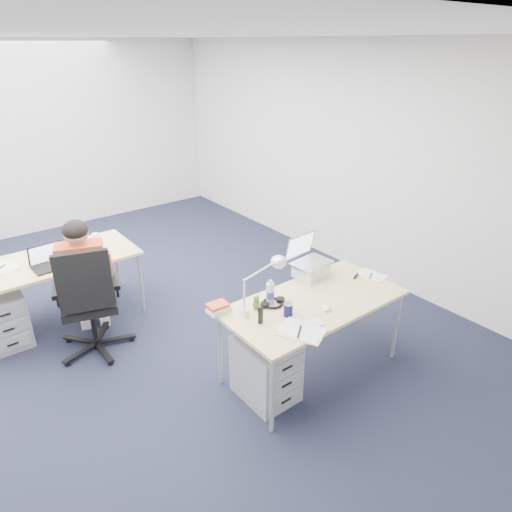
{
  "coord_description": "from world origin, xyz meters",
  "views": [
    {
      "loc": [
        -1.4,
        -3.96,
        2.74
      ],
      "look_at": [
        1.06,
        -0.78,
        0.85
      ],
      "focal_mm": 32.0,
      "sensor_mm": 36.0,
      "label": 1
    }
  ],
  "objects_px": {
    "drawer_pedestal_far": "(3,319)",
    "water_bottle": "(270,292)",
    "office_chair": "(93,322)",
    "desk_lamp": "(258,286)",
    "drawer_pedestal_near": "(266,369)",
    "desk_near": "(314,305)",
    "dark_laptop": "(49,257)",
    "wireless_keyboard": "(307,324)",
    "sunglasses": "(356,276)",
    "headphones": "(273,302)",
    "far_cup": "(95,238)",
    "cordless_phone": "(261,315)",
    "can_koozie": "(288,309)",
    "desk_far": "(55,263)",
    "bear_figurine": "(256,302)",
    "seated_person": "(86,281)",
    "book_stack": "(218,308)",
    "silver_laptop": "(311,258)"
  },
  "relations": [
    {
      "from": "water_bottle",
      "to": "bear_figurine",
      "type": "xyz_separation_m",
      "value": [
        -0.15,
        0.0,
        -0.05
      ]
    },
    {
      "from": "office_chair",
      "to": "book_stack",
      "type": "bearing_deg",
      "value": -41.03
    },
    {
      "from": "office_chair",
      "to": "book_stack",
      "type": "height_order",
      "value": "office_chair"
    },
    {
      "from": "office_chair",
      "to": "cordless_phone",
      "type": "distance_m",
      "value": 1.78
    },
    {
      "from": "cordless_phone",
      "to": "dark_laptop",
      "type": "height_order",
      "value": "dark_laptop"
    },
    {
      "from": "dark_laptop",
      "to": "silver_laptop",
      "type": "bearing_deg",
      "value": -45.7
    },
    {
      "from": "dark_laptop",
      "to": "seated_person",
      "type": "bearing_deg",
      "value": -64.77
    },
    {
      "from": "wireless_keyboard",
      "to": "sunglasses",
      "type": "distance_m",
      "value": 0.97
    },
    {
      "from": "headphones",
      "to": "dark_laptop",
      "type": "distance_m",
      "value": 2.26
    },
    {
      "from": "bear_figurine",
      "to": "book_stack",
      "type": "bearing_deg",
      "value": 171.68
    },
    {
      "from": "sunglasses",
      "to": "far_cup",
      "type": "bearing_deg",
      "value": 108.06
    },
    {
      "from": "headphones",
      "to": "sunglasses",
      "type": "bearing_deg",
      "value": 0.73
    },
    {
      "from": "bear_figurine",
      "to": "book_stack",
      "type": "xyz_separation_m",
      "value": [
        -0.27,
        0.15,
        -0.02
      ]
    },
    {
      "from": "wireless_keyboard",
      "to": "sunglasses",
      "type": "relative_size",
      "value": 2.54
    },
    {
      "from": "headphones",
      "to": "water_bottle",
      "type": "xyz_separation_m",
      "value": [
        -0.01,
        0.02,
        0.09
      ]
    },
    {
      "from": "water_bottle",
      "to": "far_cup",
      "type": "distance_m",
      "value": 2.3
    },
    {
      "from": "office_chair",
      "to": "can_koozie",
      "type": "xyz_separation_m",
      "value": [
        1.11,
        -1.53,
        0.47
      ]
    },
    {
      "from": "wireless_keyboard",
      "to": "dark_laptop",
      "type": "bearing_deg",
      "value": 139.23
    },
    {
      "from": "desk_near",
      "to": "seated_person",
      "type": "xyz_separation_m",
      "value": [
        -1.39,
        1.67,
        -0.01
      ]
    },
    {
      "from": "seated_person",
      "to": "bear_figurine",
      "type": "height_order",
      "value": "seated_person"
    },
    {
      "from": "bear_figurine",
      "to": "wireless_keyboard",
      "type": "bearing_deg",
      "value": -48.15
    },
    {
      "from": "drawer_pedestal_far",
      "to": "can_koozie",
      "type": "relative_size",
      "value": 4.59
    },
    {
      "from": "desk_far",
      "to": "bear_figurine",
      "type": "height_order",
      "value": "bear_figurine"
    },
    {
      "from": "seated_person",
      "to": "office_chair",
      "type": "bearing_deg",
      "value": -86.34
    },
    {
      "from": "desk_near",
      "to": "seated_person",
      "type": "relative_size",
      "value": 1.2
    },
    {
      "from": "sunglasses",
      "to": "dark_laptop",
      "type": "xyz_separation_m",
      "value": [
        -2.21,
        1.97,
        0.11
      ]
    },
    {
      "from": "water_bottle",
      "to": "drawer_pedestal_near",
      "type": "bearing_deg",
      "value": -135.08
    },
    {
      "from": "bear_figurine",
      "to": "book_stack",
      "type": "relative_size",
      "value": 0.72
    },
    {
      "from": "sunglasses",
      "to": "desk_lamp",
      "type": "bearing_deg",
      "value": 157.13
    },
    {
      "from": "silver_laptop",
      "to": "bear_figurine",
      "type": "xyz_separation_m",
      "value": [
        -0.76,
        -0.15,
        -0.13
      ]
    },
    {
      "from": "office_chair",
      "to": "desk_lamp",
      "type": "xyz_separation_m",
      "value": [
        0.97,
        -1.32,
        0.63
      ]
    },
    {
      "from": "can_koozie",
      "to": "water_bottle",
      "type": "xyz_separation_m",
      "value": [
        0.0,
        0.23,
        0.05
      ]
    },
    {
      "from": "book_stack",
      "to": "cordless_phone",
      "type": "relative_size",
      "value": 1.21
    },
    {
      "from": "desk_near",
      "to": "office_chair",
      "type": "xyz_separation_m",
      "value": [
        -1.45,
        1.49,
        -0.36
      ]
    },
    {
      "from": "can_koozie",
      "to": "far_cup",
      "type": "distance_m",
      "value": 2.53
    },
    {
      "from": "wireless_keyboard",
      "to": "desk_far",
      "type": "bearing_deg",
      "value": 135.73
    },
    {
      "from": "drawer_pedestal_near",
      "to": "desk_lamp",
      "type": "bearing_deg",
      "value": 72.71
    },
    {
      "from": "desk_far",
      "to": "sunglasses",
      "type": "height_order",
      "value": "sunglasses"
    },
    {
      "from": "drawer_pedestal_near",
      "to": "drawer_pedestal_far",
      "type": "distance_m",
      "value": 2.68
    },
    {
      "from": "water_bottle",
      "to": "desk_lamp",
      "type": "xyz_separation_m",
      "value": [
        -0.15,
        -0.02,
        0.12
      ]
    },
    {
      "from": "wireless_keyboard",
      "to": "can_koozie",
      "type": "bearing_deg",
      "value": 116.93
    },
    {
      "from": "drawer_pedestal_far",
      "to": "cordless_phone",
      "type": "relative_size",
      "value": 3.76
    },
    {
      "from": "drawer_pedestal_far",
      "to": "water_bottle",
      "type": "bearing_deg",
      "value": -47.86
    },
    {
      "from": "water_bottle",
      "to": "far_cup",
      "type": "relative_size",
      "value": 2.23
    },
    {
      "from": "drawer_pedestal_far",
      "to": "wireless_keyboard",
      "type": "height_order",
      "value": "wireless_keyboard"
    },
    {
      "from": "desk_far",
      "to": "drawer_pedestal_near",
      "type": "relative_size",
      "value": 2.91
    },
    {
      "from": "desk_near",
      "to": "dark_laptop",
      "type": "height_order",
      "value": "dark_laptop"
    },
    {
      "from": "book_stack",
      "to": "seated_person",
      "type": "bearing_deg",
      "value": 116.01
    },
    {
      "from": "silver_laptop",
      "to": "desk_lamp",
      "type": "height_order",
      "value": "desk_lamp"
    },
    {
      "from": "bear_figurine",
      "to": "can_koozie",
      "type": "bearing_deg",
      "value": -38.31
    }
  ]
}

